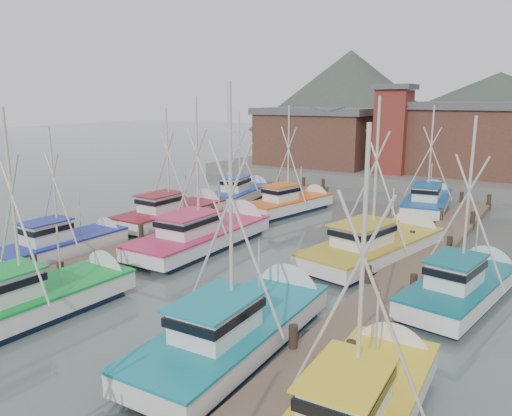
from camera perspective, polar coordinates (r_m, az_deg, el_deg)
The scene contains 20 objects.
ground at distance 21.88m, azimuth -7.37°, elevation -10.40°, with size 260.00×260.00×0.00m, color #435150.
dock_left at distance 29.12m, azimuth -12.91°, elevation -4.33°, with size 2.30×46.00×1.50m.
dock_right at distance 21.95m, azimuth 14.24°, elevation -10.02°, with size 2.30×46.00×1.50m.
quay at distance 54.55m, azimuth 18.34°, elevation 3.54°, with size 44.00×16.00×1.20m, color slate.
shed_left at distance 55.98m, azimuth 7.03°, elevation 8.14°, with size 12.72×8.48×6.20m.
shed_center at distance 52.98m, azimuth 24.98°, elevation 7.22°, with size 14.84×9.54×6.90m.
lookout_tower at distance 50.75m, azimuth 15.37°, elevation 8.73°, with size 3.60×3.60×8.50m.
distant_hills at distance 140.61m, azimuth 22.11°, elevation 8.11°, with size 175.00×140.00×42.00m.
boat_4 at distance 21.83m, azimuth -23.42°, elevation -9.50°, with size 3.61×9.15×8.94m.
boat_5 at distance 17.88m, azimuth -1.39°, elevation -13.34°, with size 3.96×9.74×9.82m.
boat_6 at distance 29.05m, azimuth -20.59°, elevation -3.90°, with size 3.12×7.84×7.61m.
boat_7 at distance 14.30m, azimuth 12.17°, elevation -20.83°, with size 3.47×8.38×8.61m.
boat_8 at distance 29.28m, azimuth -5.52°, elevation -3.01°, with size 3.93×10.48×9.55m.
boat_9 at distance 27.84m, azimuth 13.99°, elevation -4.15°, with size 5.25×10.84×9.56m.
boat_10 at distance 35.10m, azimuth -9.02°, elevation -0.50°, with size 3.61×9.31×8.62m.
boat_11 at distance 23.21m, azimuth 22.82°, elevation -8.16°, with size 3.81×8.68×8.49m.
boat_12 at distance 37.88m, azimuth 4.27°, elevation 0.57°, with size 4.03×8.66×8.63m.
boat_13 at distance 40.70m, azimuth 19.06°, elevation 0.74°, with size 4.07×9.58×8.75m.
boat_14 at distance 41.91m, azimuth -1.51°, elevation 1.75°, with size 3.92×8.69×8.07m.
gull_far at distance 19.78m, azimuth 8.11°, elevation 11.04°, with size 1.54×0.66×0.24m.
Camera 1 is at (13.08, -15.37, 8.46)m, focal length 35.00 mm.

